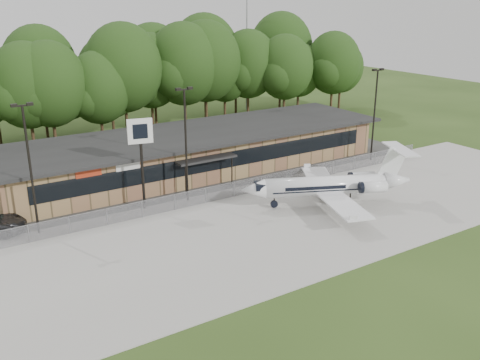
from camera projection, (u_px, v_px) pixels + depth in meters
ground at (359, 258)px, 37.62m from camera, size 160.00×160.00×0.00m
apron at (289, 220)px, 43.98m from camera, size 64.00×18.00×0.08m
parking_lot at (219, 182)px, 53.14m from camera, size 50.00×9.00×0.06m
terminal at (197, 151)px, 55.98m from camera, size 41.00×11.65×4.30m
fence at (243, 187)px, 49.31m from camera, size 46.00×0.04×1.52m
treeline at (129, 78)px, 68.63m from camera, size 72.00×12.00×15.00m
radio_mast at (247, 30)px, 82.99m from camera, size 0.20×0.20×25.00m
light_pole_left at (29, 160)px, 39.64m from camera, size 1.55×0.30×10.23m
light_pole_mid at (186, 137)px, 46.27m from camera, size 1.55×0.30×10.23m
light_pole_right at (375, 108)px, 57.99m from camera, size 1.55×0.30×10.23m
business_jet at (331, 186)px, 46.50m from camera, size 14.84×13.23×5.13m
pole_sign at (141, 141)px, 44.40m from camera, size 2.09×0.69×7.98m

